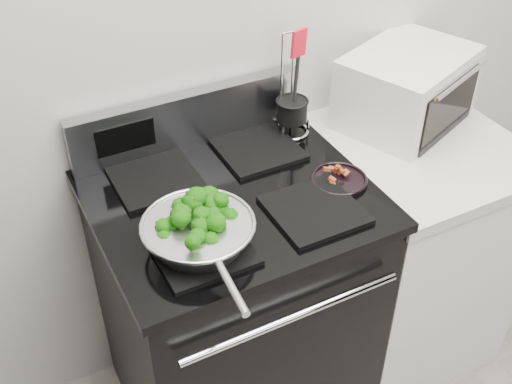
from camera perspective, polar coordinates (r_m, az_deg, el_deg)
back_wall at (r=2.02m, az=1.24°, el=16.58°), size 4.00×0.02×2.70m
gas_range at (r=2.15m, az=-1.88°, el=-9.98°), size 0.79×0.69×1.13m
counter at (r=2.45m, az=12.78°, el=-4.71°), size 0.62×0.68×0.92m
skillet at (r=1.65m, az=-5.11°, el=-3.53°), size 0.30×0.47×0.06m
broccoli_pile at (r=1.64m, az=-5.18°, el=-3.01°), size 0.23×0.23×0.08m
bacon_plate at (r=1.89m, az=7.41°, el=1.34°), size 0.17×0.17×0.04m
utensil_holder at (r=2.07m, az=3.20°, el=6.82°), size 0.12×0.12×0.36m
toaster_oven at (r=2.23m, az=13.24°, el=9.01°), size 0.52×0.46×0.25m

